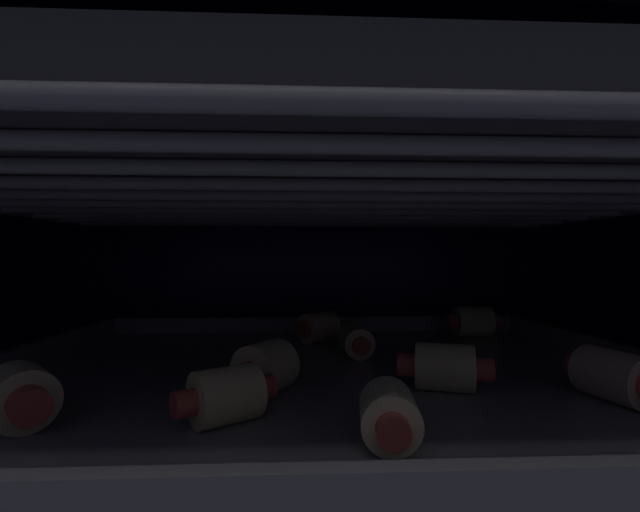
# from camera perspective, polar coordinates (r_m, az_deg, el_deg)

# --- Properties ---
(oven_wall_back) EXTENTS (0.60, 0.01, 0.37)m
(oven_wall_back) POSITION_cam_1_polar(r_m,az_deg,el_deg) (0.52, -0.71, -0.88)
(oven_wall_back) COLOR #0C1138
(oven_wall_back) RESTS_ON ground_plane
(oven_ceiling) EXTENTS (0.60, 0.45, 0.01)m
(oven_ceiling) POSITION_cam_1_polar(r_m,az_deg,el_deg) (0.36, 0.69, 31.10)
(oven_ceiling) COLOR #0C1138
(heating_element) EXTENTS (0.46, 0.17, 0.02)m
(heating_element) POSITION_cam_1_polar(r_m,az_deg,el_deg) (0.34, 0.69, 26.12)
(heating_element) COLOR #333338
(oven_rack_lower) EXTENTS (0.55, 0.42, 0.01)m
(oven_rack_lower) POSITION_cam_1_polar(r_m,az_deg,el_deg) (0.32, 0.70, -17.73)
(oven_rack_lower) COLOR #B7B7BC
(baking_tray_lower) EXTENTS (0.46, 0.35, 0.03)m
(baking_tray_lower) POSITION_cam_1_polar(r_m,az_deg,el_deg) (0.32, 0.70, -16.11)
(baking_tray_lower) COLOR gray
(baking_tray_lower) RESTS_ON oven_rack_lower
(pig_in_blanket_lower_0) EXTENTS (0.03, 0.05, 0.03)m
(pig_in_blanket_lower_0) POSITION_cam_1_polar(r_m,az_deg,el_deg) (0.20, 9.38, -20.51)
(pig_in_blanket_lower_0) COLOR beige
(pig_in_blanket_lower_0) RESTS_ON baking_tray_lower
(pig_in_blanket_lower_1) EXTENTS (0.05, 0.04, 0.03)m
(pig_in_blanket_lower_1) POSITION_cam_1_polar(r_m,az_deg,el_deg) (0.22, -12.64, -17.98)
(pig_in_blanket_lower_1) COLOR beige
(pig_in_blanket_lower_1) RESTS_ON baking_tray_lower
(pig_in_blanket_lower_2) EXTENTS (0.06, 0.04, 0.03)m
(pig_in_blanket_lower_2) POSITION_cam_1_polar(r_m,az_deg,el_deg) (0.28, 16.57, -14.29)
(pig_in_blanket_lower_2) COLOR beige
(pig_in_blanket_lower_2) RESTS_ON baking_tray_lower
(pig_in_blanket_lower_3) EXTENTS (0.04, 0.05, 0.03)m
(pig_in_blanket_lower_3) POSITION_cam_1_polar(r_m,az_deg,el_deg) (0.27, -7.44, -14.82)
(pig_in_blanket_lower_3) COLOR beige
(pig_in_blanket_lower_3) RESTS_ON baking_tray_lower
(pig_in_blanket_lower_4) EXTENTS (0.04, 0.06, 0.03)m
(pig_in_blanket_lower_4) POSITION_cam_1_polar(r_m,az_deg,el_deg) (0.30, 35.18, -13.20)
(pig_in_blanket_lower_4) COLOR beige
(pig_in_blanket_lower_4) RESTS_ON baking_tray_lower
(pig_in_blanket_lower_5) EXTENTS (0.05, 0.05, 0.03)m
(pig_in_blanket_lower_5) POSITION_cam_1_polar(r_m,az_deg,el_deg) (0.26, -35.59, -15.23)
(pig_in_blanket_lower_5) COLOR beige
(pig_in_blanket_lower_5) RESTS_ON baking_tray_lower
(pig_in_blanket_lower_6) EXTENTS (0.03, 0.05, 0.03)m
(pig_in_blanket_lower_6) POSITION_cam_1_polar(r_m,az_deg,el_deg) (0.36, 4.87, -11.43)
(pig_in_blanket_lower_6) COLOR beige
(pig_in_blanket_lower_6) RESTS_ON baking_tray_lower
(pig_in_blanket_lower_7) EXTENTS (0.05, 0.03, 0.03)m
(pig_in_blanket_lower_7) POSITION_cam_1_polar(r_m,az_deg,el_deg) (0.48, 20.02, -8.35)
(pig_in_blanket_lower_7) COLOR beige
(pig_in_blanket_lower_7) RESTS_ON baking_tray_lower
(pig_in_blanket_lower_8) EXTENTS (0.05, 0.04, 0.03)m
(pig_in_blanket_lower_8) POSITION_cam_1_polar(r_m,az_deg,el_deg) (0.42, -0.09, -9.69)
(pig_in_blanket_lower_8) COLOR beige
(pig_in_blanket_lower_8) RESTS_ON baking_tray_lower
(oven_rack_upper) EXTENTS (0.55, 0.42, 0.01)m
(oven_rack_upper) POSITION_cam_1_polar(r_m,az_deg,el_deg) (0.31, 0.70, 7.56)
(oven_rack_upper) COLOR #B7B7BC
(baking_tray_upper) EXTENTS (0.46, 0.35, 0.03)m
(baking_tray_upper) POSITION_cam_1_polar(r_m,az_deg,el_deg) (0.31, 0.70, 9.56)
(baking_tray_upper) COLOR #4C4C51
(baking_tray_upper) RESTS_ON oven_rack_upper
(pig_in_blanket_upper_0) EXTENTS (0.06, 0.04, 0.03)m
(pig_in_blanket_upper_0) POSITION_cam_1_polar(r_m,az_deg,el_deg) (0.42, -18.29, 9.31)
(pig_in_blanket_upper_0) COLOR beige
(pig_in_blanket_upper_0) RESTS_ON baking_tray_upper
(pig_in_blanket_upper_1) EXTENTS (0.04, 0.07, 0.03)m
(pig_in_blanket_upper_1) POSITION_cam_1_polar(r_m,az_deg,el_deg) (0.21, -8.95, 20.12)
(pig_in_blanket_upper_1) COLOR beige
(pig_in_blanket_upper_1) RESTS_ON baking_tray_upper
(pig_in_blanket_upper_2) EXTENTS (0.04, 0.06, 0.03)m
(pig_in_blanket_upper_2) POSITION_cam_1_polar(r_m,az_deg,el_deg) (0.35, -22.07, 11.95)
(pig_in_blanket_upper_2) COLOR beige
(pig_in_blanket_upper_2) RESTS_ON baking_tray_upper
(pig_in_blanket_upper_3) EXTENTS (0.05, 0.05, 0.03)m
(pig_in_blanket_upper_3) POSITION_cam_1_polar(r_m,az_deg,el_deg) (0.22, 14.63, 18.71)
(pig_in_blanket_upper_3) COLOR beige
(pig_in_blanket_upper_3) RESTS_ON baking_tray_upper
(pig_in_blanket_upper_4) EXTENTS (0.06, 0.05, 0.03)m
(pig_in_blanket_upper_4) POSITION_cam_1_polar(r_m,az_deg,el_deg) (0.24, 30.45, 16.96)
(pig_in_blanket_upper_4) COLOR beige
(pig_in_blanket_upper_4) RESTS_ON baking_tray_upper
(pig_in_blanket_upper_6) EXTENTS (0.03, 0.05, 0.03)m
(pig_in_blanket_upper_6) POSITION_cam_1_polar(r_m,az_deg,el_deg) (0.34, 33.30, 11.42)
(pig_in_blanket_upper_6) COLOR beige
(pig_in_blanket_upper_6) RESTS_ON baking_tray_upper
(pig_in_blanket_upper_7) EXTENTS (0.03, 0.05, 0.02)m
(pig_in_blanket_upper_7) POSITION_cam_1_polar(r_m,az_deg,el_deg) (0.42, -12.69, 9.12)
(pig_in_blanket_upper_7) COLOR beige
(pig_in_blanket_upper_7) RESTS_ON baking_tray_upper
(pig_in_blanket_upper_8) EXTENTS (0.03, 0.05, 0.03)m
(pig_in_blanket_upper_8) POSITION_cam_1_polar(r_m,az_deg,el_deg) (0.42, -3.08, 9.09)
(pig_in_blanket_upper_8) COLOR beige
(pig_in_blanket_upper_8) RESTS_ON baking_tray_upper
(pig_in_blanket_upper_9) EXTENTS (0.05, 0.05, 0.03)m
(pig_in_blanket_upper_9) POSITION_cam_1_polar(r_m,az_deg,el_deg) (0.25, -3.20, 16.45)
(pig_in_blanket_upper_9) COLOR beige
(pig_in_blanket_upper_9) RESTS_ON baking_tray_upper
(pig_in_blanket_upper_10) EXTENTS (0.04, 0.06, 0.03)m
(pig_in_blanket_upper_10) POSITION_cam_1_polar(r_m,az_deg,el_deg) (0.33, -6.44, 12.08)
(pig_in_blanket_upper_10) COLOR beige
(pig_in_blanket_upper_10) RESTS_ON baking_tray_upper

